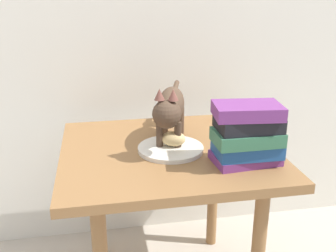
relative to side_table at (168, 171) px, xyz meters
name	(u,v)px	position (x,y,z in m)	size (l,w,h in m)	color
side_table	(168,171)	(0.00, 0.00, 0.00)	(0.71, 0.65, 0.58)	olive
plate	(171,149)	(0.01, -0.02, 0.09)	(0.22, 0.22, 0.01)	silver
bread_roll	(173,139)	(0.02, -0.01, 0.12)	(0.08, 0.06, 0.05)	#E0BC7A
cat	(170,107)	(0.01, 0.04, 0.22)	(0.17, 0.47, 0.23)	#4C3828
book_stack	(247,134)	(0.21, -0.16, 0.18)	(0.22, 0.16, 0.19)	#72337A
candle_jar	(167,115)	(0.04, 0.23, 0.12)	(0.07, 0.07, 0.08)	silver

